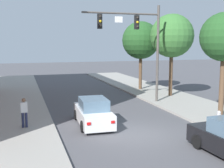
% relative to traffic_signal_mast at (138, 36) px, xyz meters
% --- Properties ---
extents(ground_plane, '(120.00, 120.00, 0.00)m').
position_rel_traffic_signal_mast_xyz_m(ground_plane, '(-2.89, -7.03, -5.32)').
color(ground_plane, '#4C4C51').
extents(sidewalk_left, '(5.00, 60.00, 0.15)m').
position_rel_traffic_signal_mast_xyz_m(sidewalk_left, '(-9.39, -7.03, -5.25)').
color(sidewalk_left, '#99968E').
rests_on(sidewalk_left, ground).
extents(traffic_signal_mast, '(6.13, 0.38, 7.50)m').
position_rel_traffic_signal_mast_xyz_m(traffic_signal_mast, '(0.00, 0.00, 0.00)').
color(traffic_signal_mast, '#514C47').
rests_on(traffic_signal_mast, sidewalk_right).
extents(car_lead_white, '(1.99, 4.31, 1.60)m').
position_rel_traffic_signal_mast_xyz_m(car_lead_white, '(-4.66, -4.50, -4.60)').
color(car_lead_white, silver).
rests_on(car_lead_white, ground).
extents(pedestrian_sidewalk_left_walker, '(0.36, 0.22, 1.64)m').
position_rel_traffic_signal_mast_xyz_m(pedestrian_sidewalk_left_walker, '(-8.51, -4.34, -4.26)').
color(pedestrian_sidewalk_left_walker, '#232847').
rests_on(pedestrian_sidewalk_left_walker, sidewalk_left).
extents(fire_hydrant, '(0.48, 0.24, 0.72)m').
position_rel_traffic_signal_mast_xyz_m(fire_hydrant, '(2.30, -6.83, -4.81)').
color(fire_hydrant, '#B2B2B7').
rests_on(fire_hydrant, sidewalk_right).
extents(street_tree_second, '(3.77, 3.77, 7.15)m').
position_rel_traffic_signal_mast_xyz_m(street_tree_second, '(4.02, 1.96, 0.06)').
color(street_tree_second, brown).
rests_on(street_tree_second, sidewalk_right).
extents(street_tree_third, '(3.74, 3.74, 6.79)m').
position_rel_traffic_signal_mast_xyz_m(street_tree_third, '(2.94, 6.19, -0.28)').
color(street_tree_third, brown).
rests_on(street_tree_third, sidewalk_right).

